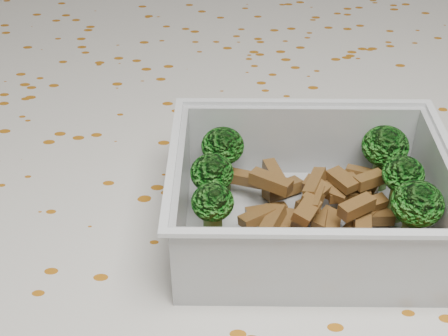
{
  "coord_description": "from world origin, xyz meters",
  "views": [
    {
      "loc": [
        0.01,
        -0.35,
        1.05
      ],
      "look_at": [
        0.0,
        0.0,
        0.78
      ],
      "focal_mm": 50.0,
      "sensor_mm": 36.0,
      "label": 1
    }
  ],
  "objects": [
    {
      "name": "lunch_container",
      "position": [
        0.06,
        -0.04,
        0.78
      ],
      "size": [
        0.18,
        0.14,
        0.06
      ],
      "color": "silver",
      "rests_on": "tablecloth"
    },
    {
      "name": "dining_table",
      "position": [
        0.0,
        0.0,
        0.67
      ],
      "size": [
        1.4,
        0.9,
        0.75
      ],
      "color": "brown",
      "rests_on": "ground"
    },
    {
      "name": "meat_pile",
      "position": [
        0.07,
        -0.02,
        0.77
      ],
      "size": [
        0.12,
        0.08,
        0.03
      ],
      "color": "brown",
      "rests_on": "lunch_container"
    },
    {
      "name": "tablecloth",
      "position": [
        0.0,
        0.0,
        0.72
      ],
      "size": [
        1.46,
        0.96,
        0.19
      ],
      "color": "silver",
      "rests_on": "dining_table"
    },
    {
      "name": "sausage",
      "position": [
        0.06,
        -0.07,
        0.78
      ],
      "size": [
        0.15,
        0.03,
        0.03
      ],
      "color": "#B25328",
      "rests_on": "lunch_container"
    },
    {
      "name": "broccoli_florets",
      "position": [
        0.07,
        -0.02,
        0.79
      ],
      "size": [
        0.16,
        0.1,
        0.05
      ],
      "color": "#608C3F",
      "rests_on": "lunch_container"
    }
  ]
}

